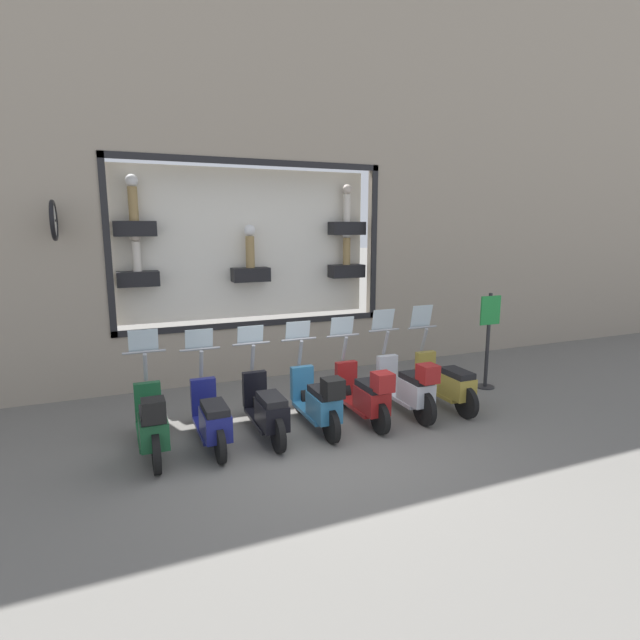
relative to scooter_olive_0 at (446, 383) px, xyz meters
The scene contains 10 objects.
ground_plane 2.65m from the scooter_olive_0, 101.48° to the left, with size 120.00×120.00×0.00m, color #66635E.
building_facade 5.78m from the scooter_olive_0, 39.75° to the left, with size 1.25×36.00×9.05m.
scooter_olive_0 is the anchor object (origin of this frame).
scooter_silver_1 0.81m from the scooter_olive_0, 94.01° to the left, with size 1.81×0.61×1.65m.
scooter_red_2 1.61m from the scooter_olive_0, 92.41° to the left, with size 1.80×0.60×1.57m.
scooter_teal_3 2.42m from the scooter_olive_0, 91.57° to the left, with size 1.80×0.61×1.55m.
scooter_black_4 3.22m from the scooter_olive_0, 90.10° to the left, with size 1.80×0.60×1.54m.
scooter_navy_5 4.03m from the scooter_olive_0, 90.11° to the left, with size 1.79×0.60×1.55m.
scooter_green_6 4.83m from the scooter_olive_0, 90.69° to the left, with size 1.81×0.61×1.61m.
shop_sign_post 1.60m from the scooter_olive_0, 66.91° to the right, with size 0.36×0.45×1.85m.
Camera 1 is at (-6.25, 2.62, 3.09)m, focal length 28.00 mm.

